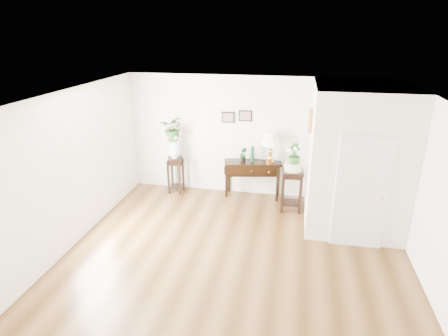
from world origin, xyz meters
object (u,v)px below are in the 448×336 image
(console_table, at_px, (252,179))
(plant_stand_a, at_px, (176,175))
(table_lamp, at_px, (271,148))
(plant_stand_b, at_px, (292,190))

(console_table, xyz_separation_m, plant_stand_a, (-1.85, -0.10, 0.00))
(console_table, bearing_deg, table_lamp, -11.18)
(console_table, distance_m, plant_stand_a, 1.85)
(table_lamp, bearing_deg, plant_stand_a, -177.39)
(console_table, bearing_deg, plant_stand_a, 171.98)
(console_table, xyz_separation_m, table_lamp, (0.39, 0.00, 0.79))
(console_table, distance_m, table_lamp, 0.88)
(console_table, height_order, plant_stand_a, plant_stand_a)
(console_table, relative_size, table_lamp, 1.78)
(plant_stand_a, height_order, plant_stand_b, plant_stand_b)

